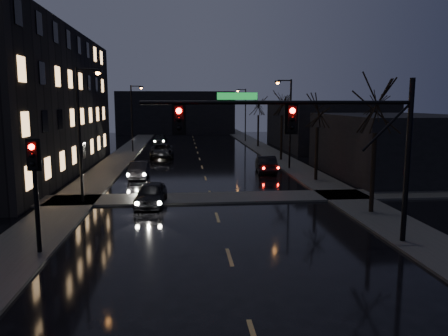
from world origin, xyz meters
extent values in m
cube|color=#2D2D2B|center=(-8.50, 35.00, 0.06)|extent=(3.00, 140.00, 0.12)
cube|color=#2D2D2B|center=(8.50, 35.00, 0.06)|extent=(3.00, 140.00, 0.12)
cube|color=#2D2D2B|center=(0.00, 18.50, 0.06)|extent=(40.00, 3.00, 0.12)
cube|color=black|center=(-16.50, 30.00, 6.00)|extent=(12.00, 30.00, 12.00)
cube|color=black|center=(15.50, 26.00, 2.50)|extent=(10.00, 14.00, 5.00)
cube|color=black|center=(17.00, 48.00, 3.00)|extent=(12.00, 18.00, 6.00)
cube|color=black|center=(-3.00, 78.00, 4.00)|extent=(22.00, 10.00, 8.00)
cylinder|color=black|center=(7.60, 9.00, 3.50)|extent=(0.22, 0.22, 7.00)
cylinder|color=black|center=(2.10, 9.00, 6.00)|extent=(11.00, 0.16, 0.16)
cylinder|color=black|center=(6.60, 9.00, 5.00)|extent=(2.05, 0.10, 2.05)
cube|color=#0C591E|center=(0.40, 9.00, 6.25)|extent=(1.60, 0.04, 0.28)
cube|color=black|center=(-1.90, 9.00, 5.35)|extent=(0.35, 0.28, 1.05)
sphere|color=#FF0705|center=(-1.90, 8.84, 5.68)|extent=(0.22, 0.22, 0.22)
cube|color=black|center=(2.60, 9.00, 5.35)|extent=(0.35, 0.28, 1.05)
sphere|color=#FF0705|center=(2.60, 8.84, 5.68)|extent=(0.22, 0.22, 0.22)
cylinder|color=black|center=(-7.50, 9.00, 2.20)|extent=(0.18, 0.18, 4.40)
cube|color=black|center=(-7.50, 9.00, 4.00)|extent=(0.35, 0.28, 1.05)
sphere|color=#FF0705|center=(-7.50, 8.84, 4.33)|extent=(0.22, 0.22, 0.22)
cylinder|color=black|center=(8.40, 14.00, 2.20)|extent=(0.24, 0.24, 4.40)
cylinder|color=black|center=(8.40, 24.00, 2.06)|extent=(0.24, 0.24, 4.12)
cylinder|color=black|center=(8.40, 36.00, 2.34)|extent=(0.24, 0.24, 4.68)
cylinder|color=black|center=(8.40, 50.00, 2.15)|extent=(0.24, 0.24, 4.29)
cylinder|color=black|center=(-7.80, 18.00, 4.00)|extent=(0.16, 0.16, 8.00)
cylinder|color=black|center=(-7.20, 18.00, 7.90)|extent=(1.20, 0.10, 0.10)
cube|color=black|center=(-6.60, 18.00, 7.80)|extent=(0.50, 0.25, 0.15)
sphere|color=orange|center=(-6.60, 18.00, 7.70)|extent=(0.28, 0.28, 0.28)
cylinder|color=black|center=(-7.80, 45.00, 4.00)|extent=(0.16, 0.16, 8.00)
cylinder|color=black|center=(-7.20, 45.00, 7.90)|extent=(1.20, 0.10, 0.10)
cube|color=black|center=(-6.60, 45.00, 7.80)|extent=(0.50, 0.25, 0.15)
sphere|color=orange|center=(-6.60, 45.00, 7.70)|extent=(0.28, 0.28, 0.28)
cylinder|color=black|center=(7.80, 30.00, 4.00)|extent=(0.16, 0.16, 8.00)
cylinder|color=black|center=(7.20, 30.00, 7.90)|extent=(1.20, 0.10, 0.10)
cube|color=black|center=(6.60, 30.00, 7.80)|extent=(0.50, 0.25, 0.15)
sphere|color=orange|center=(6.60, 30.00, 7.70)|extent=(0.28, 0.28, 0.28)
cylinder|color=black|center=(7.80, 58.00, 4.00)|extent=(0.16, 0.16, 8.00)
cylinder|color=black|center=(7.20, 58.00, 7.90)|extent=(1.20, 0.10, 0.10)
cube|color=black|center=(6.60, 58.00, 7.80)|extent=(0.50, 0.25, 0.15)
sphere|color=orange|center=(6.60, 58.00, 7.70)|extent=(0.28, 0.28, 0.28)
imported|color=black|center=(-3.66, 17.03, 0.69)|extent=(1.91, 4.13, 1.37)
imported|color=black|center=(-5.28, 26.57, 0.67)|extent=(1.45, 4.05, 1.33)
imported|color=black|center=(-4.05, 39.59, 0.75)|extent=(2.58, 5.44, 1.50)
imported|color=black|center=(-5.06, 55.13, 0.66)|extent=(1.94, 4.61, 1.33)
imported|color=black|center=(5.35, 28.48, 0.73)|extent=(1.93, 4.55, 1.46)
camera|label=1|loc=(-1.76, -8.28, 6.01)|focal=35.00mm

